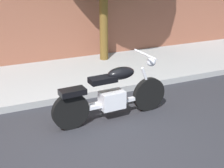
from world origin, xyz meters
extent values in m
plane|color=#28282D|center=(0.00, 0.00, 0.00)|extent=(60.00, 60.00, 0.00)
cube|color=#989898|center=(0.00, 2.83, 0.07)|extent=(18.02, 2.54, 0.14)
cylinder|color=black|center=(1.37, 0.60, 0.33)|extent=(0.66, 0.14, 0.66)
cylinder|color=black|center=(-0.22, 0.50, 0.33)|extent=(0.66, 0.14, 0.66)
cube|color=silver|center=(0.57, 0.55, 0.38)|extent=(0.46, 0.31, 0.32)
cube|color=silver|center=(0.57, 0.55, 0.31)|extent=(1.43, 0.16, 0.06)
ellipsoid|color=black|center=(0.75, 0.56, 0.86)|extent=(0.53, 0.29, 0.22)
cube|color=black|center=(0.39, 0.54, 0.80)|extent=(0.49, 0.27, 0.10)
cube|color=black|center=(-0.17, 0.51, 0.68)|extent=(0.45, 0.27, 0.10)
cylinder|color=silver|center=(1.31, 0.59, 0.61)|extent=(0.27, 0.07, 0.58)
cylinder|color=silver|center=(1.25, 0.59, 1.14)|extent=(0.08, 0.70, 0.04)
sphere|color=silver|center=(1.39, 0.60, 0.98)|extent=(0.17, 0.17, 0.17)
cylinder|color=silver|center=(0.32, 0.70, 0.28)|extent=(0.80, 0.14, 0.09)
cylinder|color=brown|center=(1.70, 3.61, 1.40)|extent=(0.22, 0.22, 2.79)
camera|label=1|loc=(-1.62, -4.36, 2.80)|focal=52.54mm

